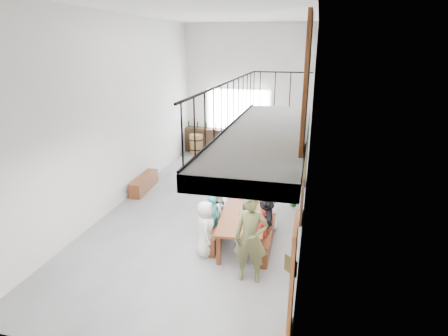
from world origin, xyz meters
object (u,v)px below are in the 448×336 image
(serving_counter, at_px, (207,140))
(host_standing, at_px, (251,238))
(side_bench, at_px, (144,183))
(oak_barrel, at_px, (196,144))
(tasting_table, at_px, (244,216))
(bicycle_near, at_px, (249,146))
(bench_inner, at_px, (217,230))

(serving_counter, relative_size, host_standing, 1.09)
(side_bench, bearing_deg, oak_barrel, 85.29)
(tasting_table, distance_m, bicycle_near, 7.40)
(bench_inner, distance_m, oak_barrel, 7.70)
(serving_counter, relative_size, bicycle_near, 1.13)
(bench_inner, distance_m, bicycle_near, 7.29)
(bench_inner, relative_size, side_bench, 1.14)
(tasting_table, height_order, host_standing, host_standing)
(bench_inner, height_order, bicycle_near, bicycle_near)
(bench_inner, xyz_separation_m, side_bench, (-3.18, 2.59, 0.02))
(serving_counter, bearing_deg, bench_inner, -65.95)
(oak_barrel, distance_m, serving_counter, 0.58)
(tasting_table, bearing_deg, serving_counter, 107.19)
(serving_counter, height_order, host_standing, host_standing)
(host_standing, relative_size, bicycle_near, 1.04)
(side_bench, xyz_separation_m, bicycle_near, (2.73, 4.68, 0.24))
(tasting_table, height_order, oak_barrel, oak_barrel)
(tasting_table, bearing_deg, host_standing, -78.94)
(host_standing, bearing_deg, serving_counter, 107.58)
(serving_counter, bearing_deg, side_bench, -92.24)
(host_standing, bearing_deg, side_bench, 132.61)
(host_standing, bearing_deg, tasting_table, 102.41)
(tasting_table, bearing_deg, bench_inner, 172.09)
(side_bench, relative_size, oak_barrel, 1.92)
(serving_counter, bearing_deg, host_standing, -62.46)
(bench_inner, height_order, host_standing, host_standing)
(host_standing, bearing_deg, bench_inner, 122.60)
(tasting_table, height_order, bench_inner, tasting_table)
(bicycle_near, bearing_deg, host_standing, -161.11)
(side_bench, xyz_separation_m, serving_counter, (0.75, 5.00, 0.30))
(tasting_table, distance_m, host_standing, 1.55)
(bench_inner, relative_size, serving_counter, 0.94)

